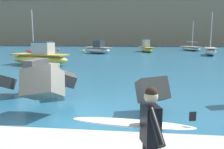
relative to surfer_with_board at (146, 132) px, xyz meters
name	(u,v)px	position (x,y,z in m)	size (l,w,h in m)	color
ground_plane	(78,116)	(-2.21, 4.31, -1.28)	(400.00, 400.00, 0.00)	#235B7A
breakwater_jetty	(75,74)	(-2.70, 5.81, -0.03)	(31.20, 6.36, 2.88)	#605B56
surfer_with_board	(146,132)	(0.00, 0.00, 0.00)	(2.11, 1.39, 1.78)	black
boat_near_left	(191,48)	(9.71, 44.13, -0.82)	(3.88, 5.96, 5.57)	beige
boat_near_centre	(146,48)	(1.13, 39.84, -0.58)	(2.95, 6.32, 2.31)	#EAC64C
boat_mid_left	(210,51)	(10.20, 32.96, -0.67)	(2.51, 5.18, 6.22)	beige
boat_mid_centre	(98,49)	(-6.85, 34.86, -0.59)	(5.34, 4.49, 2.11)	beige
boat_mid_right	(34,54)	(-13.45, 25.68, -0.75)	(4.04, 5.15, 6.02)	maroon
boat_far_right	(40,57)	(-9.68, 18.71, -0.54)	(6.50, 3.51, 2.27)	#EAC64C
mooring_buoy_inner	(83,51)	(-9.88, 37.62, -1.06)	(0.44, 0.44, 0.44)	yellow
mooring_buoy_middle	(58,50)	(-15.32, 40.33, -1.06)	(0.44, 0.44, 0.44)	#E54C1E
headland_bluff	(142,23)	(0.69, 86.44, 6.22)	(102.83, 38.99, 14.94)	#847056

